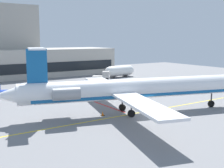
# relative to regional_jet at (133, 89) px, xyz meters

# --- Properties ---
(ground) EXTENTS (120.00, 120.00, 0.11)m
(ground) POSITION_rel_regional_jet_xyz_m (0.67, -2.13, -3.23)
(ground) COLOR slate
(regional_jet) EXTENTS (33.82, 26.89, 8.47)m
(regional_jet) POSITION_rel_regional_jet_xyz_m (0.00, 0.00, 0.00)
(regional_jet) COLOR white
(regional_jet) RESTS_ON ground
(baggage_tug) EXTENTS (3.50, 3.73, 1.82)m
(baggage_tug) POSITION_rel_regional_jet_xyz_m (-2.84, 23.91, -2.34)
(baggage_tug) COLOR silver
(baggage_tug) RESTS_ON ground
(pushback_tractor) EXTENTS (4.11, 3.69, 2.08)m
(pushback_tractor) POSITION_rel_regional_jet_xyz_m (12.48, 27.50, -2.23)
(pushback_tractor) COLOR silver
(pushback_tractor) RESTS_ON ground
(belt_loader) EXTENTS (3.75, 2.92, 1.91)m
(belt_loader) POSITION_rel_regional_jet_xyz_m (-11.63, 20.77, -2.30)
(belt_loader) COLOR #19389E
(belt_loader) RESTS_ON ground
(fuel_tank) EXTENTS (8.60, 2.96, 2.83)m
(fuel_tank) POSITION_rel_regional_jet_xyz_m (18.95, 30.04, -1.61)
(fuel_tank) COLOR white
(fuel_tank) RESTS_ON ground
(safety_cone_alpha) EXTENTS (0.47, 0.47, 0.55)m
(safety_cone_alpha) POSITION_rel_regional_jet_xyz_m (-3.86, 1.14, -2.94)
(safety_cone_alpha) COLOR orange
(safety_cone_alpha) RESTS_ON ground
(safety_cone_bravo) EXTENTS (0.47, 0.47, 0.55)m
(safety_cone_bravo) POSITION_rel_regional_jet_xyz_m (5.40, 4.95, -2.94)
(safety_cone_bravo) COLOR orange
(safety_cone_bravo) RESTS_ON ground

